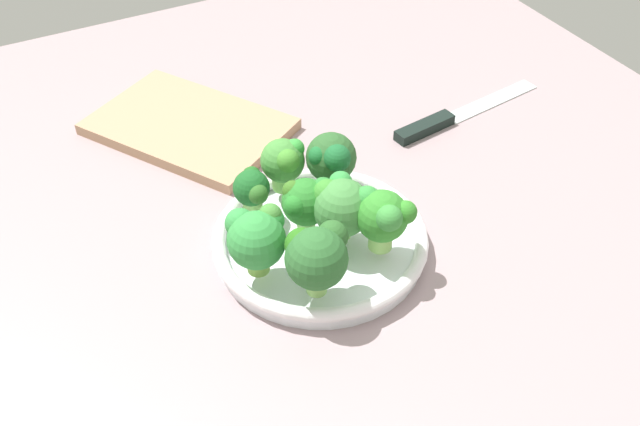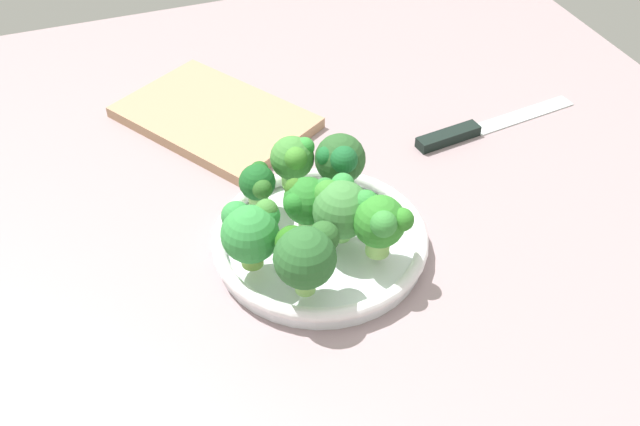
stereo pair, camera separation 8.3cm
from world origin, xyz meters
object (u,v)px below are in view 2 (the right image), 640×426
broccoli_floret_7 (340,207)px  cutting_board (215,117)px  broccoli_floret_2 (307,200)px  broccoli_floret_6 (305,255)px  knife (476,129)px  broccoli_floret_0 (293,159)px  broccoli_floret_3 (258,183)px  bowl (320,241)px  broccoli_floret_4 (340,160)px  broccoli_floret_1 (251,230)px  broccoli_floret_5 (380,221)px

broccoli_floret_7 → cutting_board: broccoli_floret_7 is taller
broccoli_floret_2 → broccoli_floret_6: (9.08, -3.43, 1.00)cm
broccoli_floret_2 → knife: size_ratio=0.24×
broccoli_floret_0 → cutting_board: broccoli_floret_0 is taller
broccoli_floret_3 → broccoli_floret_6: (14.73, 0.64, 1.67)cm
bowl → broccoli_floret_3: bearing=-145.5°
broccoli_floret_4 → broccoli_floret_6: (13.62, -9.21, 0.01)cm
bowl → broccoli_floret_0: size_ratio=3.69×
bowl → cutting_board: (-30.02, -5.01, -0.67)cm
broccoli_floret_1 → knife: 41.54cm
bowl → knife: bearing=117.1°
broccoli_floret_3 → broccoli_floret_0: bearing=109.9°
broccoli_floret_1 → broccoli_floret_7: broccoli_floret_1 is taller
broccoli_floret_6 → knife: bearing=123.7°
broccoli_floret_1 → broccoli_floret_6: bearing=35.5°
broccoli_floret_4 → broccoli_floret_6: broccoli_floret_6 is taller
broccoli_floret_2 → broccoli_floret_4: size_ratio=0.82×
broccoli_floret_3 → cutting_board: broccoli_floret_3 is taller
broccoli_floret_1 → broccoli_floret_7: 10.41cm
broccoli_floret_6 → broccoli_floret_2: bearing=159.3°
broccoli_floret_5 → broccoli_floret_3: bearing=-141.6°
bowl → broccoli_floret_4: broccoli_floret_4 is taller
knife → cutting_board: cutting_board is taller
broccoli_floret_4 → knife: broccoli_floret_4 is taller
broccoli_floret_2 → broccoli_floret_0: bearing=172.7°
broccoli_floret_0 → broccoli_floret_7: broccoli_floret_7 is taller
bowl → broccoli_floret_2: bearing=-149.9°
broccoli_floret_2 → knife: (-13.19, 29.98, -6.14)cm
broccoli_floret_1 → broccoli_floret_5: size_ratio=1.00×
cutting_board → broccoli_floret_7: bearing=12.5°
broccoli_floret_1 → broccoli_floret_2: size_ratio=1.18×
broccoli_floret_4 → broccoli_floret_7: 8.00cm
broccoli_floret_7 → cutting_board: bearing=-167.5°
broccoli_floret_0 → broccoli_floret_3: size_ratio=1.22×
broccoli_floret_3 → knife: broccoli_floret_3 is taller
broccoli_floret_7 → broccoli_floret_6: bearing=-45.8°
broccoli_floret_3 → broccoli_floret_6: bearing=2.5°
broccoli_floret_2 → cutting_board: (-28.34, -4.03, -5.89)cm
broccoli_floret_0 → broccoli_floret_1: 13.77cm
broccoli_floret_5 → broccoli_floret_7: broccoli_floret_5 is taller
broccoli_floret_2 → broccoli_floret_4: (-4.54, 5.78, 0.99)cm
knife → cutting_board: bearing=-114.0°
bowl → broccoli_floret_0: broccoli_floret_0 is taller
broccoli_floret_7 → cutting_board: (-31.25, -6.94, -6.35)cm
broccoli_floret_4 → broccoli_floret_7: bearing=-21.1°
broccoli_floret_5 → cutting_board: (-35.28, -9.93, -6.72)cm
broccoli_floret_1 → broccoli_floret_4: bearing=120.9°
broccoli_floret_2 → broccoli_floret_1: bearing=-65.6°
cutting_board → broccoli_floret_3: bearing=-0.1°
broccoli_floret_2 → broccoli_floret_4: bearing=128.2°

